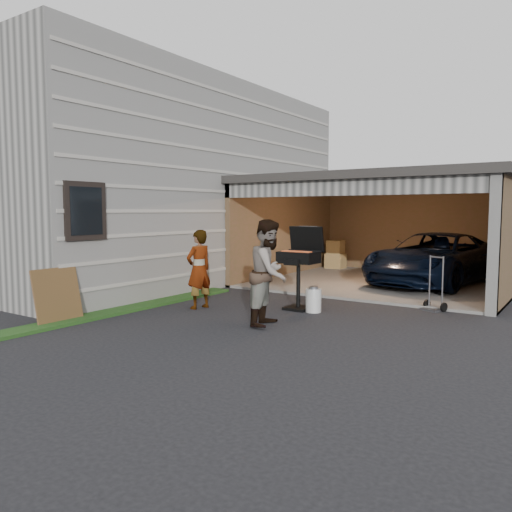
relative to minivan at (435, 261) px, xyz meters
The scene contains 11 objects.
ground 7.20m from the minivan, 105.83° to the right, with size 80.00×80.00×0.00m, color black.
house 8.72m from the minivan, 159.97° to the right, with size 7.00×11.00×5.50m, color #474744.
groundcover_strip 8.97m from the minivan, 118.03° to the right, with size 0.50×8.00×0.06m, color #193814.
garage 1.69m from the minivan, behind, with size 6.80×6.30×2.90m.
minivan is the anchor object (origin of this frame).
woman 6.73m from the minivan, 117.96° to the right, with size 0.59×0.39×1.62m, color #C7E0FB.
man 6.50m from the minivan, 100.25° to the right, with size 0.90×0.70×1.86m, color #412719.
bbq_grill 5.07m from the minivan, 106.23° to the right, with size 0.76×0.67×1.69m.
propane_tank 5.08m from the minivan, 101.83° to the right, with size 0.31×0.31×0.46m, color silver.
plywood_panel 9.46m from the minivan, 117.41° to the right, with size 0.04×0.89×1.00m, color #4F391B.
hand_truck 3.58m from the minivan, 75.44° to the right, with size 0.50×0.46×1.10m.
Camera 1 is at (5.48, -6.76, 2.00)m, focal length 35.00 mm.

